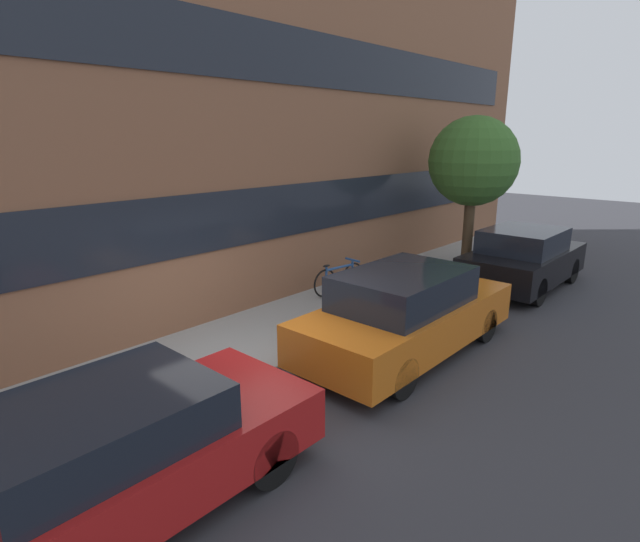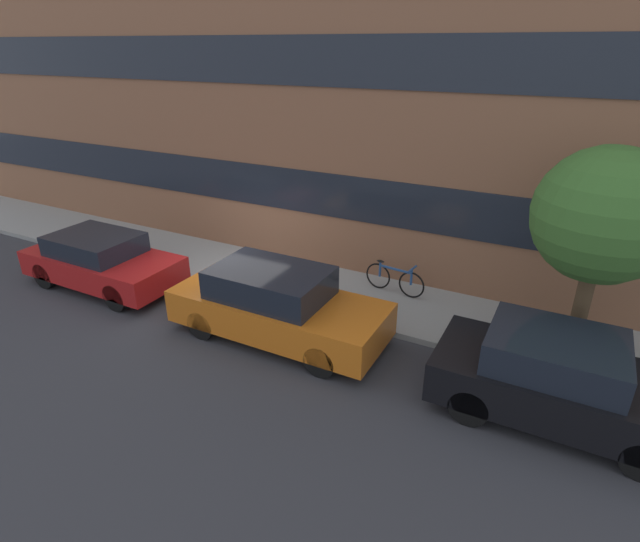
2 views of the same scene
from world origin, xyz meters
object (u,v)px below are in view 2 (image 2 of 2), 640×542
object	(u,v)px
parked_car_red	(102,261)
street_tree	(603,217)
bicycle	(395,278)
parked_car_orange	(277,305)
parked_car_black	(558,379)
fire_hydrant	(137,243)

from	to	relation	value
parked_car_red	street_tree	bearing A→B (deg)	8.44
bicycle	parked_car_orange	bearing A→B (deg)	-112.27
street_tree	bicycle	bearing A→B (deg)	162.79
parked_car_red	parked_car_orange	distance (m)	5.08
parked_car_black	street_tree	world-z (taller)	street_tree
parked_car_black	fire_hydrant	world-z (taller)	parked_car_black
parked_car_red	street_tree	xyz separation A→B (m)	(10.46, 1.55, 2.29)
parked_car_orange	fire_hydrant	bearing A→B (deg)	163.71
parked_car_red	fire_hydrant	size ratio (longest dim) A/B	5.99
parked_car_black	street_tree	size ratio (longest dim) A/B	0.97
parked_car_red	parked_car_black	xyz separation A→B (m)	(10.31, 0.00, 0.05)
parked_car_red	fire_hydrant	distance (m)	1.76
parked_car_red	street_tree	size ratio (longest dim) A/B	1.00
parked_car_red	fire_hydrant	bearing A→B (deg)	109.07
street_tree	parked_car_black	bearing A→B (deg)	-95.68
parked_car_black	bicycle	size ratio (longest dim) A/B	2.55
parked_car_orange	street_tree	xyz separation A→B (m)	(5.38, 1.55, 2.23)
fire_hydrant	street_tree	size ratio (longest dim) A/B	0.17
fire_hydrant	bicycle	bearing A→B (deg)	8.66
parked_car_orange	street_tree	bearing A→B (deg)	16.09
bicycle	fire_hydrant	bearing A→B (deg)	-164.51
parked_car_red	bicycle	distance (m)	7.16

